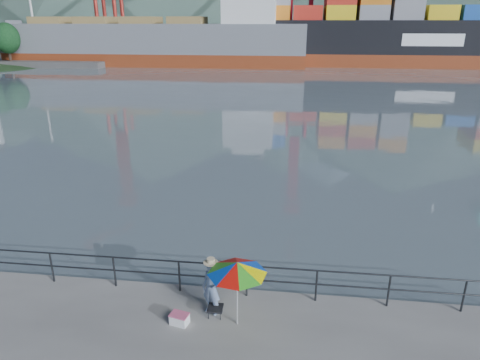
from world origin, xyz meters
name	(u,v)px	position (x,y,z in m)	size (l,w,h in m)	color
harbor_water	(281,46)	(0.00, 130.00, 0.00)	(500.00, 280.00, 0.00)	slate
far_dock	(320,56)	(10.00, 93.00, 0.00)	(200.00, 40.00, 0.40)	#514F4C
guardrail	(147,273)	(0.00, 1.70, 0.52)	(22.00, 0.06, 1.03)	#2D3033
container_stacks	(438,42)	(35.10, 93.58, 3.18)	(58.00, 5.40, 7.80)	red
fisherman	(212,288)	(2.13, 0.83, 0.78)	(0.57, 0.37, 1.56)	navy
beach_umbrella	(237,268)	(2.89, 0.42, 1.73)	(1.82, 1.82, 1.89)	white
folding_stool	(215,311)	(2.25, 0.69, 0.14)	(0.42, 0.42, 0.27)	black
cooler_bag	(180,319)	(1.36, 0.25, 0.13)	(0.47, 0.31, 0.27)	white
fishing_rod	(224,287)	(2.26, 2.02, 0.00)	(0.02, 0.02, 2.07)	black
bulk_carrier	(165,41)	(-19.31, 70.40, 4.08)	(54.63, 9.46, 14.50)	maroon
container_ship	(434,31)	(28.70, 75.15, 5.79)	(66.16, 11.03, 18.10)	maroon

